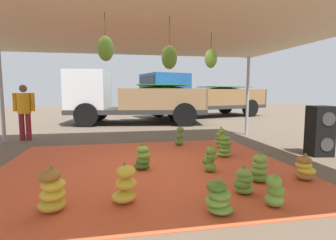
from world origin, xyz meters
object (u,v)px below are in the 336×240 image
object	(u,v)px
banana_bunch_3	(225,147)
banana_bunch_5	(143,158)
banana_bunch_1	(259,169)
banana_bunch_9	(218,199)
worker_0	(24,108)
banana_bunch_11	(305,169)
cargo_truck_main	(132,98)
banana_bunch_7	(125,185)
banana_bunch_4	(244,182)
banana_bunch_8	(275,192)
banana_bunch_6	(52,191)
speaker_stack	(320,131)
banana_bunch_10	(180,137)
banana_bunch_0	(210,160)
banana_bunch_2	(220,139)
cargo_truck_far	(200,96)

from	to	relation	value
banana_bunch_3	banana_bunch_5	distance (m)	2.01
banana_bunch_1	banana_bunch_3	xyz separation A→B (m)	(0.10, 1.67, 0.01)
banana_bunch_1	banana_bunch_9	size ratio (longest dim) A/B	1.13
banana_bunch_5	worker_0	world-z (taller)	worker_0
banana_bunch_11	cargo_truck_main	world-z (taller)	cargo_truck_main
banana_bunch_3	banana_bunch_7	size ratio (longest dim) A/B	0.99
banana_bunch_3	worker_0	distance (m)	6.02
banana_bunch_3	banana_bunch_4	distance (m)	2.17
banana_bunch_8	banana_bunch_1	bearing A→B (deg)	71.58
banana_bunch_6	cargo_truck_main	xyz separation A→B (m)	(1.46, 8.90, 0.94)
banana_bunch_5	speaker_stack	size ratio (longest dim) A/B	0.43
banana_bunch_3	cargo_truck_main	xyz separation A→B (m)	(-1.71, 6.73, 0.96)
banana_bunch_6	banana_bunch_1	bearing A→B (deg)	9.26
banana_bunch_8	banana_bunch_11	xyz separation A→B (m)	(1.10, 0.84, -0.01)
banana_bunch_4	banana_bunch_10	size ratio (longest dim) A/B	0.76
banana_bunch_0	banana_bunch_10	world-z (taller)	banana_bunch_10
banana_bunch_2	banana_bunch_8	world-z (taller)	banana_bunch_2
banana_bunch_10	cargo_truck_main	distance (m)	5.48
worker_0	banana_bunch_8	bearing A→B (deg)	-50.10
banana_bunch_8	banana_bunch_2	bearing A→B (deg)	79.38
banana_bunch_3	cargo_truck_far	xyz separation A→B (m)	(2.29, 9.10, 0.96)
banana_bunch_6	banana_bunch_5	bearing A→B (deg)	50.60
banana_bunch_1	worker_0	distance (m)	6.95
banana_bunch_4	banana_bunch_6	size ratio (longest dim) A/B	0.72
banana_bunch_7	banana_bunch_6	bearing A→B (deg)	-173.69
speaker_stack	banana_bunch_9	bearing A→B (deg)	-145.24
banana_bunch_7	cargo_truck_main	distance (m)	8.88
banana_bunch_4	banana_bunch_1	bearing A→B (deg)	40.83
banana_bunch_11	cargo_truck_main	xyz separation A→B (m)	(-2.41, 8.46, 1.00)
banana_bunch_4	banana_bunch_10	bearing A→B (deg)	91.93
banana_bunch_7	banana_bunch_9	bearing A→B (deg)	-25.72
banana_bunch_2	banana_bunch_8	xyz separation A→B (m)	(-0.65, -3.45, -0.05)
banana_bunch_11	cargo_truck_main	bearing A→B (deg)	105.90
banana_bunch_4	cargo_truck_main	size ratio (longest dim) A/B	0.07
banana_bunch_9	banana_bunch_10	world-z (taller)	banana_bunch_10
banana_bunch_3	cargo_truck_far	distance (m)	9.43
banana_bunch_8	banana_bunch_11	size ratio (longest dim) A/B	0.99
cargo_truck_far	banana_bunch_4	bearing A→B (deg)	-104.43
banana_bunch_4	banana_bunch_9	xyz separation A→B (m)	(-0.59, -0.51, 0.01)
banana_bunch_4	speaker_stack	world-z (taller)	speaker_stack
banana_bunch_10	banana_bunch_11	distance (m)	3.45
banana_bunch_2	cargo_truck_main	size ratio (longest dim) A/B	0.09
banana_bunch_2	banana_bunch_10	world-z (taller)	banana_bunch_2
banana_bunch_2	banana_bunch_5	xyz separation A→B (m)	(-2.16, -1.51, -0.03)
banana_bunch_2	speaker_stack	size ratio (longest dim) A/B	0.49
banana_bunch_9	banana_bunch_3	bearing A→B (deg)	65.69
banana_bunch_5	banana_bunch_7	xyz separation A→B (m)	(-0.37, -1.44, 0.02)
banana_bunch_3	cargo_truck_main	bearing A→B (deg)	104.27
cargo_truck_main	cargo_truck_far	bearing A→B (deg)	30.61
worker_0	speaker_stack	xyz separation A→B (m)	(7.35, -3.32, -0.40)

